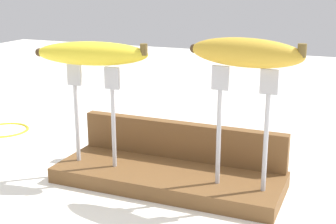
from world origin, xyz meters
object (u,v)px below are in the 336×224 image
(banana_raised_right, at_px, (246,53))
(wire_coil, at_px, (5,129))
(fork_stand_right, at_px, (243,117))
(fork_stand_left, at_px, (94,106))
(banana_raised_left, at_px, (92,54))

(banana_raised_right, bearing_deg, wire_coil, 165.77)
(fork_stand_right, bearing_deg, banana_raised_right, 171.95)
(fork_stand_left, xyz_separation_m, wire_coil, (-0.33, 0.15, -0.12))
(banana_raised_right, distance_m, wire_coil, 0.64)
(fork_stand_left, relative_size, fork_stand_right, 0.92)
(banana_raised_left, distance_m, wire_coil, 0.42)
(banana_raised_left, height_order, wire_coil, banana_raised_left)
(fork_stand_right, height_order, banana_raised_left, banana_raised_left)
(fork_stand_left, height_order, banana_raised_right, banana_raised_right)
(fork_stand_left, distance_m, banana_raised_right, 0.27)
(banana_raised_right, bearing_deg, banana_raised_left, -179.99)
(banana_raised_left, height_order, banana_raised_right, banana_raised_right)
(banana_raised_left, relative_size, wire_coil, 1.79)
(banana_raised_left, bearing_deg, banana_raised_right, 0.01)
(fork_stand_right, distance_m, banana_raised_right, 0.10)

